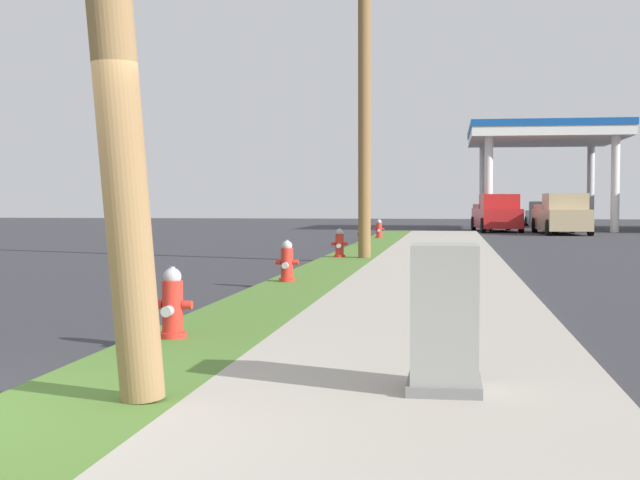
% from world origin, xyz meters
% --- Properties ---
extents(grass_verge, '(1.40, 80.00, 0.12)m').
position_xyz_m(grass_verge, '(0.70, 0.00, 0.06)').
color(grass_verge, '#4C752D').
rests_on(grass_verge, ground).
extents(sidewalk_slab, '(3.20, 80.00, 0.12)m').
position_xyz_m(sidewalk_slab, '(3.00, 0.00, 0.06)').
color(sidewalk_slab, '#A8A093').
rests_on(sidewalk_slab, ground).
extents(fire_hydrant_nearest, '(0.42, 0.38, 0.74)m').
position_xyz_m(fire_hydrant_nearest, '(0.43, 3.69, 0.45)').
color(fire_hydrant_nearest, red).
rests_on(fire_hydrant_nearest, grass_verge).
extents(fire_hydrant_second, '(0.42, 0.38, 0.74)m').
position_xyz_m(fire_hydrant_second, '(0.41, 10.48, 0.45)').
color(fire_hydrant_second, red).
rests_on(fire_hydrant_second, grass_verge).
extents(fire_hydrant_third, '(0.42, 0.37, 0.74)m').
position_xyz_m(fire_hydrant_third, '(0.46, 17.77, 0.45)').
color(fire_hydrant_third, red).
rests_on(fire_hydrant_third, grass_verge).
extents(fire_hydrant_fourth, '(0.42, 0.37, 0.74)m').
position_xyz_m(fire_hydrant_fourth, '(0.39, 24.97, 0.45)').
color(fire_hydrant_fourth, red).
rests_on(fire_hydrant_fourth, grass_verge).
extents(fire_hydrant_fifth, '(0.42, 0.37, 0.74)m').
position_xyz_m(fire_hydrant_fifth, '(0.48, 30.64, 0.45)').
color(fire_hydrant_fifth, red).
rests_on(fire_hydrant_fifth, grass_verge).
extents(utility_pole_midground, '(0.35, 1.40, 8.08)m').
position_xyz_m(utility_pole_midground, '(1.14, 17.41, 4.24)').
color(utility_pole_midground, olive).
rests_on(utility_pole_midground, grass_verge).
extents(utility_cabinet, '(0.55, 0.66, 1.10)m').
position_xyz_m(utility_cabinet, '(3.26, 1.44, 0.63)').
color(utility_cabinet, slate).
rests_on(utility_cabinet, sidewalk_slab).
extents(car_black_by_near_pump, '(1.95, 4.50, 1.57)m').
position_xyz_m(car_black_by_near_pump, '(9.17, 53.75, 0.72)').
color(car_black_by_near_pump, black).
rests_on(car_black_by_near_pump, ground).
extents(truck_red_at_forecourt, '(2.56, 5.56, 1.97)m').
position_xyz_m(truck_red_at_forecourt, '(5.73, 43.10, 0.91)').
color(truck_red_at_forecourt, red).
rests_on(truck_red_at_forecourt, ground).
extents(truck_tan_on_apron, '(2.40, 5.50, 1.97)m').
position_xyz_m(truck_tan_on_apron, '(8.64, 39.42, 0.91)').
color(truck_tan_on_apron, tan).
rests_on(truck_tan_on_apron, ground).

